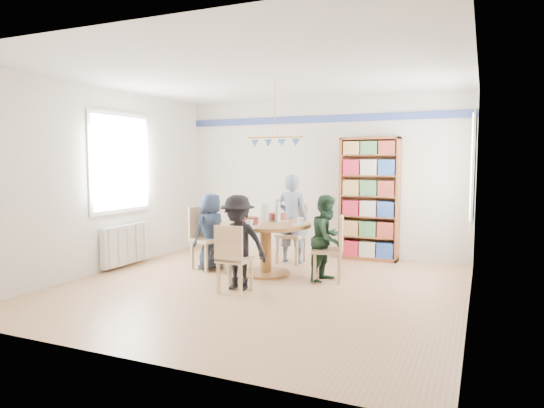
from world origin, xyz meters
The scene contains 14 objects.
ground centered at (0.00, 0.00, 0.00)m, with size 5.00×5.00×0.00m, color tan.
room_shell centered at (-0.26, 0.87, 1.65)m, with size 5.00×5.00×5.00m.
radiator centered at (-2.42, 0.30, 0.35)m, with size 0.12×1.00×0.60m.
dining_table centered at (-0.22, 0.69, 0.56)m, with size 1.30×1.30×0.75m.
chair_left centered at (-1.25, 0.69, 0.52)m, with size 0.53×0.53×0.94m.
chair_right centered at (0.78, 0.68, 0.49)m, with size 0.47×0.47×0.89m.
chair_far centered at (-0.19, 1.67, 0.51)m, with size 0.43×0.43×0.93m.
chair_near centered at (-0.20, -0.37, 0.47)m, with size 0.38×0.38×0.85m.
person_left centered at (-1.13, 0.69, 0.58)m, with size 0.56×0.37×1.15m, color #1A2539.
person_right centered at (0.69, 0.69, 0.59)m, with size 0.57×0.44×1.17m, color black.
person_far centered at (-0.18, 1.62, 0.71)m, with size 0.52×0.34×1.42m, color gray.
person_near centered at (-0.21, -0.19, 0.60)m, with size 0.78×0.45×1.20m, color black.
bookshelf centered at (0.90, 2.34, 0.99)m, with size 0.96×0.29×2.01m.
tableware centered at (-0.25, 0.71, 0.82)m, with size 1.26×1.26×0.33m.
Camera 1 is at (2.61, -5.56, 1.62)m, focal length 32.00 mm.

